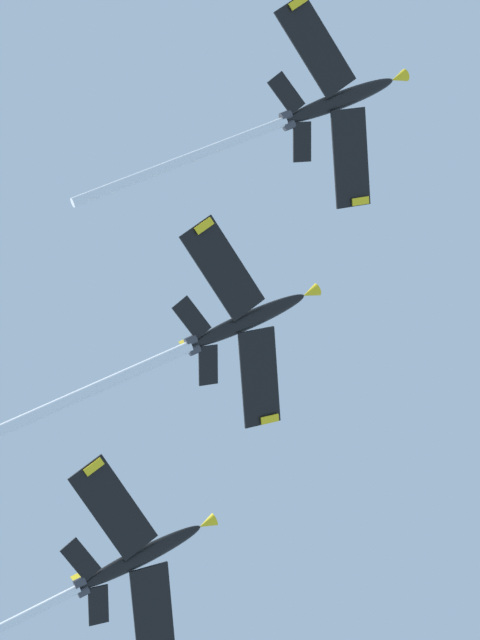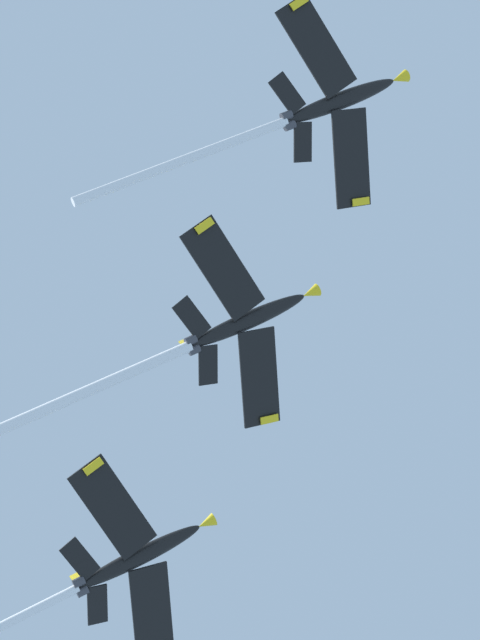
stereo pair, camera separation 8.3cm
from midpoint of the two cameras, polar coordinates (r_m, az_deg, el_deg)
The scene contains 3 objects.
jet_second at distance 95.38m, azimuth 3.46°, elevation 11.20°, with size 20.07×31.55×15.64m.
jet_third at distance 91.21m, azimuth -2.32°, elevation -1.22°, with size 20.04×31.44×16.00m.
jet_fourth at distance 93.53m, azimuth -7.79°, elevation -13.83°, with size 20.03×32.73×16.49m.
Camera 2 is at (9.05, -18.72, 1.53)m, focal length 58.15 mm.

